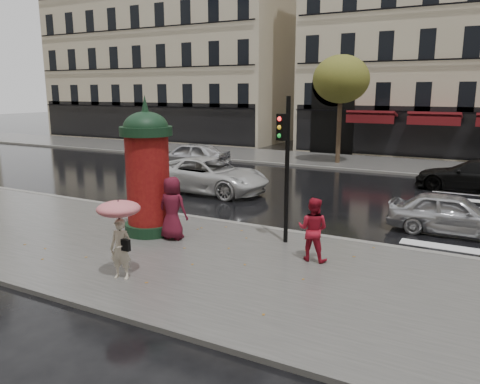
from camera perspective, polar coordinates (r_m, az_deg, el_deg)
The scene contains 17 objects.
ground at distance 12.99m, azimuth -2.92°, elevation -8.07°, with size 160.00×160.00×0.00m, color black.
near_sidewalk at distance 12.57m, azimuth -4.12°, elevation -8.50°, with size 90.00×7.00×0.12m, color #474744.
far_sidewalk at distance 30.41m, azimuth 15.94°, elevation 3.35°, with size 90.00×6.00×0.12m, color #474744.
near_kerb at distance 15.48m, azimuth 2.84°, elevation -4.43°, with size 90.00×0.25×0.14m, color slate.
far_kerb at distance 27.52m, azimuth 14.57°, elevation 2.56°, with size 90.00×0.25×0.14m, color slate.
zebra_crossing at distance 20.51m, azimuth 26.58°, elevation -1.76°, with size 3.60×11.75×0.01m, color silver.
bldg_far_left at distance 49.82m, azimuth -7.16°, elevation 19.99°, with size 24.00×14.00×22.90m.
tree_far_left at distance 29.62m, azimuth 12.22°, elevation 13.24°, with size 3.40×3.40×6.64m.
woman_umbrella at distance 11.30m, azimuth -14.47°, elevation -4.07°, with size 1.02×1.02×1.95m.
woman_red at distance 12.39m, azimuth 8.88°, elevation -4.51°, with size 0.82×0.64×1.69m, color #A51426.
man_burgundy at distance 14.13m, azimuth -8.24°, elevation -1.96°, with size 0.93×0.61×1.91m, color #541020.
morris_column at distance 14.64m, azimuth -11.21°, elevation 2.80°, with size 1.59×1.59×4.27m.
traffic_light at distance 13.37m, azimuth 5.53°, elevation 4.38°, with size 0.32×0.42×4.24m.
car_silver at distance 16.42m, azimuth 24.39°, elevation -2.41°, with size 1.57×3.90×1.33m, color #AFB0B4.
car_white at distance 21.14m, azimuth -3.97°, elevation 2.07°, with size 2.61×5.67×1.58m, color silver.
car_black at distance 23.81m, azimuth 26.65°, elevation 1.79°, with size 2.03×5.00×1.45m, color black.
car_far_silver at distance 27.48m, azimuth -6.11°, elevation 4.43°, with size 1.91×4.76×1.62m, color silver.
Camera 1 is at (6.34, -10.41, 4.50)m, focal length 35.00 mm.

